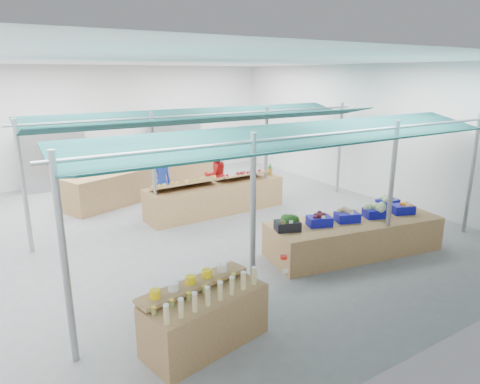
% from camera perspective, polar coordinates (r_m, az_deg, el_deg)
% --- Properties ---
extents(floor, '(13.00, 13.00, 0.00)m').
position_cam_1_polar(floor, '(11.44, -5.39, -4.48)').
color(floor, slate).
rests_on(floor, ground).
extents(hall, '(13.00, 13.00, 13.00)m').
position_cam_1_polar(hall, '(12.13, -8.84, 9.39)').
color(hall, silver).
rests_on(hall, ground).
extents(pole_grid, '(10.00, 4.60, 3.00)m').
position_cam_1_polar(pole_grid, '(9.86, 2.89, 3.27)').
color(pole_grid, gray).
rests_on(pole_grid, floor).
extents(awnings, '(9.50, 7.08, 0.30)m').
position_cam_1_polar(awnings, '(9.70, 2.96, 8.86)').
color(awnings, '#0B2C2E').
rests_on(awnings, pole_grid).
extents(back_shelving_left, '(2.00, 0.50, 2.00)m').
position_cam_1_polar(back_shelving_left, '(16.06, -23.50, 3.82)').
color(back_shelving_left, '#B23F33').
rests_on(back_shelving_left, floor).
extents(back_shelving_right, '(2.00, 0.50, 2.00)m').
position_cam_1_polar(back_shelving_right, '(17.29, -8.64, 5.68)').
color(back_shelving_right, '#B23F33').
rests_on(back_shelving_right, floor).
extents(bottle_shelf, '(1.96, 1.40, 1.09)m').
position_cam_1_polar(bottle_shelf, '(6.58, -4.88, -16.21)').
color(bottle_shelf, brown).
rests_on(bottle_shelf, floor).
extents(veg_counter, '(4.10, 1.99, 0.76)m').
position_cam_1_polar(veg_counter, '(9.96, 14.92, -5.72)').
color(veg_counter, brown).
rests_on(veg_counter, floor).
extents(fruit_counter, '(4.15, 1.08, 0.88)m').
position_cam_1_polar(fruit_counter, '(12.36, -3.20, -0.76)').
color(fruit_counter, brown).
rests_on(fruit_counter, floor).
extents(far_counter, '(5.63, 3.00, 1.01)m').
position_cam_1_polar(far_counter, '(14.49, -12.46, 1.58)').
color(far_counter, brown).
rests_on(far_counter, floor).
extents(crate_stack, '(0.54, 0.40, 0.62)m').
position_cam_1_polar(crate_stack, '(11.59, 19.59, -3.45)').
color(crate_stack, '#0D0F8F').
rests_on(crate_stack, floor).
extents(vendor_left, '(0.61, 0.41, 1.65)m').
position_cam_1_polar(vendor_left, '(12.72, -10.38, 1.27)').
color(vendor_left, '#1C3ABA').
rests_on(vendor_left, floor).
extents(vendor_right, '(0.82, 0.64, 1.65)m').
position_cam_1_polar(vendor_right, '(13.47, -3.28, 2.30)').
color(vendor_right, red).
rests_on(vendor_right, floor).
extents(crate_broccoli, '(0.59, 0.50, 0.35)m').
position_cam_1_polar(crate_broccoli, '(8.90, 6.36, -4.13)').
color(crate_broccoli, black).
rests_on(crate_broccoli, veg_counter).
extents(crate_beets, '(0.59, 0.50, 0.29)m').
position_cam_1_polar(crate_beets, '(9.28, 10.53, -3.64)').
color(crate_beets, '#0D0F8F').
rests_on(crate_beets, veg_counter).
extents(crate_celeriac, '(0.59, 0.50, 0.31)m').
position_cam_1_polar(crate_celeriac, '(9.66, 14.10, -3.00)').
color(crate_celeriac, '#0D0F8F').
rests_on(crate_celeriac, veg_counter).
extents(crate_cabbage, '(0.59, 0.50, 0.35)m').
position_cam_1_polar(crate_cabbage, '(10.11, 17.62, -2.36)').
color(crate_cabbage, '#0D0F8F').
rests_on(crate_cabbage, veg_counter).
extents(crate_carrots, '(0.59, 0.50, 0.29)m').
position_cam_1_polar(crate_carrots, '(10.62, 20.80, -2.08)').
color(crate_carrots, '#0D0F8F').
rests_on(crate_carrots, veg_counter).
extents(sparrow, '(0.12, 0.09, 0.11)m').
position_cam_1_polar(sparrow, '(8.68, 5.79, -4.00)').
color(sparrow, brown).
rests_on(sparrow, crate_broccoli).
extents(pole_ribbon, '(0.12, 0.12, 0.28)m').
position_cam_1_polar(pole_ribbon, '(6.87, 5.86, -8.83)').
color(pole_ribbon, red).
rests_on(pole_ribbon, pole_grid).
extents(apple_heap_yellow, '(1.93, 0.79, 0.27)m').
position_cam_1_polar(apple_heap_yellow, '(11.67, -7.16, 1.25)').
color(apple_heap_yellow, '#997247').
rests_on(apple_heap_yellow, fruit_counter).
extents(apple_heap_red, '(1.53, 0.77, 0.27)m').
position_cam_1_polar(apple_heap_red, '(12.55, 0.27, 2.39)').
color(apple_heap_red, '#997247').
rests_on(apple_heap_red, fruit_counter).
extents(pineapple, '(0.14, 0.14, 0.39)m').
position_cam_1_polar(pineapple, '(13.14, 4.02, 3.01)').
color(pineapple, '#8C6019').
rests_on(pineapple, fruit_counter).
extents(crate_extra, '(0.50, 0.40, 0.32)m').
position_cam_1_polar(crate_extra, '(10.96, 19.10, -1.19)').
color(crate_extra, '#0D0F8F').
rests_on(crate_extra, veg_counter).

